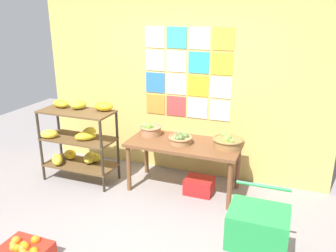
# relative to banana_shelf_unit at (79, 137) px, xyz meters

# --- Properties ---
(ground) EXTENTS (9.69, 9.69, 0.00)m
(ground) POSITION_rel_banana_shelf_unit_xyz_m (1.22, -1.08, -0.64)
(ground) COLOR gray
(back_wall_with_art) EXTENTS (4.29, 0.07, 2.99)m
(back_wall_with_art) POSITION_rel_banana_shelf_unit_xyz_m (1.23, 0.80, 0.85)
(back_wall_with_art) COLOR #D5B45A
(back_wall_with_art) RESTS_ON ground
(banana_shelf_unit) EXTENTS (1.03, 0.53, 1.16)m
(banana_shelf_unit) POSITION_rel_banana_shelf_unit_xyz_m (0.00, 0.00, 0.00)
(banana_shelf_unit) COLOR #30281C
(banana_shelf_unit) RESTS_ON ground
(display_table) EXTENTS (1.48, 0.70, 0.68)m
(display_table) POSITION_rel_banana_shelf_unit_xyz_m (1.49, 0.22, -0.04)
(display_table) COLOR brown
(display_table) RESTS_ON ground
(fruit_basket_back_left) EXTENTS (0.32, 0.32, 0.14)m
(fruit_basket_back_left) POSITION_rel_banana_shelf_unit_xyz_m (1.46, 0.18, 0.10)
(fruit_basket_back_left) COLOR #9C7348
(fruit_basket_back_left) RESTS_ON display_table
(fruit_basket_left) EXTENTS (0.39, 0.39, 0.17)m
(fruit_basket_left) POSITION_rel_banana_shelf_unit_xyz_m (2.06, 0.27, 0.12)
(fruit_basket_left) COLOR olive
(fruit_basket_left) RESTS_ON display_table
(fruit_basket_right) EXTENTS (0.30, 0.30, 0.18)m
(fruit_basket_right) POSITION_rel_banana_shelf_unit_xyz_m (0.96, 0.33, 0.12)
(fruit_basket_right) COLOR #A3714C
(fruit_basket_right) RESTS_ON display_table
(produce_crate_under_table) EXTENTS (0.37, 0.30, 0.21)m
(produce_crate_under_table) POSITION_rel_banana_shelf_unit_xyz_m (1.72, 0.20, -0.54)
(produce_crate_under_table) COLOR red
(produce_crate_under_table) RESTS_ON ground
(orange_crate_foreground) EXTENTS (0.47, 0.36, 0.22)m
(orange_crate_foreground) POSITION_rel_banana_shelf_unit_xyz_m (0.50, -1.70, -0.54)
(orange_crate_foreground) COLOR red
(orange_crate_foreground) RESTS_ON ground
(shopping_cart) EXTENTS (0.53, 0.47, 0.79)m
(shopping_cart) POSITION_rel_banana_shelf_unit_xyz_m (2.61, -1.04, -0.19)
(shopping_cart) COLOR black
(shopping_cart) RESTS_ON ground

